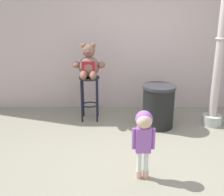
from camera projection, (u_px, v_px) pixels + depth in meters
ground_plane at (143, 157)px, 4.00m from camera, size 24.00×24.00×0.00m
building_wall at (135, 12)px, 5.51m from camera, size 7.74×0.30×3.83m
bar_stool_with_teddy at (91, 90)px, 5.19m from camera, size 0.36×0.36×0.82m
teddy_bear at (90, 65)px, 5.01m from camera, size 0.58×0.52×0.60m
child_walking at (145, 131)px, 3.35m from camera, size 0.28×0.22×0.88m
trash_bin at (159, 106)px, 4.93m from camera, size 0.57×0.57×0.75m
lamppost at (219, 69)px, 4.78m from camera, size 0.33×0.33×2.62m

